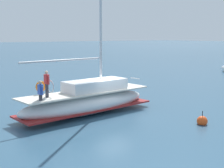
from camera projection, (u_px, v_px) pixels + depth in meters
The scene contains 3 objects.
ground_plane at pixel (110, 112), 21.21m from camera, with size 400.00×400.00×0.00m, color #2D516B.
main_sailboat at pixel (88, 100), 20.61m from camera, with size 3.43×9.80×11.91m.
mooring_buoy at pixel (202, 121), 18.27m from camera, with size 0.62×0.62×0.91m.
Camera 1 is at (17.05, -11.68, 5.13)m, focal length 50.83 mm.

